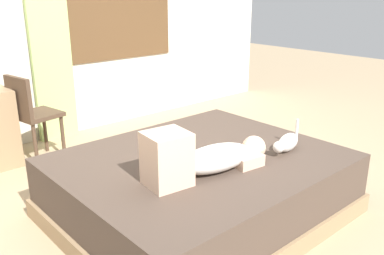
# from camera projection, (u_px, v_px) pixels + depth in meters

# --- Properties ---
(ground_plane) EXTENTS (16.00, 16.00, 0.00)m
(ground_plane) POSITION_uv_depth(u_px,v_px,m) (205.00, 208.00, 3.24)
(ground_plane) COLOR tan
(back_wall_with_window) EXTENTS (6.40, 0.14, 2.90)m
(back_wall_with_window) POSITION_uv_depth(u_px,v_px,m) (55.00, 5.00, 4.50)
(back_wall_with_window) COLOR silver
(back_wall_with_window) RESTS_ON ground
(bed) EXTENTS (1.99, 1.66, 0.47)m
(bed) POSITION_uv_depth(u_px,v_px,m) (200.00, 186.00, 3.10)
(bed) COLOR #997A56
(bed) RESTS_ON ground
(person_lying) EXTENTS (0.94, 0.36, 0.34)m
(person_lying) POSITION_uv_depth(u_px,v_px,m) (204.00, 157.00, 2.72)
(person_lying) COLOR silver
(person_lying) RESTS_ON bed
(cat) EXTENTS (0.35, 0.16, 0.21)m
(cat) POSITION_uv_depth(u_px,v_px,m) (287.00, 143.00, 3.10)
(cat) COLOR silver
(cat) RESTS_ON bed
(chair_by_desk) EXTENTS (0.44, 0.44, 0.86)m
(chair_by_desk) POSITION_uv_depth(u_px,v_px,m) (30.00, 112.00, 3.97)
(chair_by_desk) COLOR #4C3828
(chair_by_desk) RESTS_ON ground
(curtain_left) EXTENTS (0.44, 0.06, 2.41)m
(curtain_left) POSITION_uv_depth(u_px,v_px,m) (48.00, 30.00, 4.40)
(curtain_left) COLOR #ADCC75
(curtain_left) RESTS_ON ground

